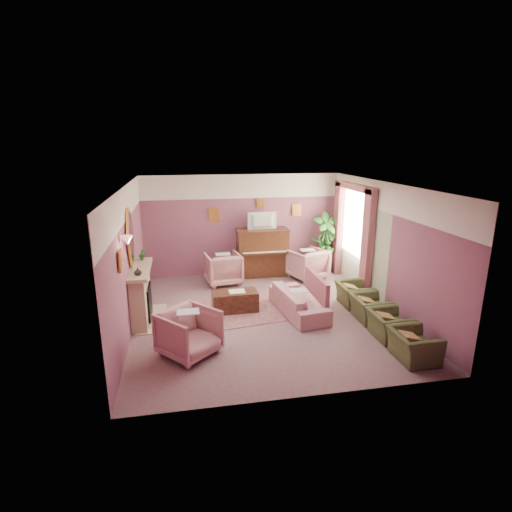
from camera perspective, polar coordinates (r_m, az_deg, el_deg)
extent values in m
cube|color=#7B5B5F|center=(8.82, 1.17, -8.32)|extent=(5.50, 6.00, 0.01)
cube|color=white|center=(8.10, 1.28, 10.09)|extent=(5.50, 6.00, 0.01)
cube|color=#70476B|center=(11.23, -1.92, 4.45)|extent=(5.50, 0.02, 2.80)
cube|color=#70476B|center=(5.61, 7.55, -7.49)|extent=(5.50, 0.02, 2.80)
cube|color=#70476B|center=(8.26, -17.81, -0.47)|extent=(0.02, 6.00, 2.80)
cube|color=#70476B|center=(9.30, 18.06, 1.28)|extent=(0.02, 6.00, 2.80)
cube|color=white|center=(11.06, -1.96, 9.91)|extent=(5.50, 0.01, 0.65)
cube|color=beige|center=(10.49, 14.51, 1.32)|extent=(0.01, 3.00, 2.15)
cube|color=tan|center=(8.69, -16.14, -5.44)|extent=(0.30, 1.40, 1.10)
cube|color=black|center=(8.73, -15.41, -6.33)|extent=(0.18, 0.72, 0.68)
cube|color=orange|center=(8.80, -15.06, -7.41)|extent=(0.06, 0.54, 0.10)
cube|color=tan|center=(8.50, -16.23, -1.84)|extent=(0.40, 1.55, 0.07)
cube|color=tan|center=(8.88, -14.57, -8.63)|extent=(0.55, 1.50, 0.02)
ellipsoid|color=gold|center=(8.35, -17.54, 2.57)|extent=(0.04, 0.72, 1.20)
ellipsoid|color=white|center=(8.34, -17.37, 2.57)|extent=(0.01, 0.60, 1.06)
cone|color=pink|center=(7.28, -17.93, 2.13)|extent=(0.20, 0.20, 0.16)
cube|color=#462514|center=(11.18, 0.90, 0.46)|extent=(1.40, 0.60, 1.30)
cube|color=#462514|center=(10.83, 1.27, 0.34)|extent=(1.30, 0.12, 0.06)
cube|color=white|center=(10.82, 1.27, 0.54)|extent=(1.20, 0.08, 0.02)
cube|color=#462514|center=(11.02, 0.91, 3.77)|extent=(1.45, 0.65, 0.04)
imported|color=black|center=(10.92, 0.97, 5.21)|extent=(0.80, 0.12, 0.48)
cube|color=gold|center=(11.04, -6.03, 5.87)|extent=(0.30, 0.03, 0.38)
cube|color=gold|center=(11.45, 5.83, 6.54)|extent=(0.26, 0.03, 0.34)
cube|color=gold|center=(11.17, 0.64, 7.53)|extent=(0.22, 0.03, 0.26)
cube|color=gold|center=(7.02, -18.81, -0.64)|extent=(0.03, 0.28, 0.36)
cube|color=beige|center=(10.56, 14.00, 4.93)|extent=(0.03, 1.40, 1.80)
cube|color=#984E58|center=(9.80, 15.61, 1.60)|extent=(0.16, 0.34, 2.60)
cube|color=#984E58|center=(11.44, 11.62, 3.84)|extent=(0.16, 0.34, 2.60)
cube|color=#984E58|center=(10.41, 13.91, 9.58)|extent=(0.16, 2.20, 0.16)
imported|color=#246522|center=(8.98, -15.94, 0.24)|extent=(0.16, 0.16, 0.28)
imported|color=white|center=(8.00, -16.53, -2.16)|extent=(0.16, 0.16, 0.16)
cube|color=#8C5357|center=(9.06, -2.40, -7.64)|extent=(2.74, 2.15, 0.01)
cube|color=#402114|center=(8.93, -3.04, -6.46)|extent=(1.01, 0.53, 0.45)
cube|color=white|center=(8.86, -2.74, -5.06)|extent=(0.35, 0.28, 0.01)
imported|color=#C5898B|center=(8.81, 6.09, -5.83)|extent=(0.62, 1.85, 0.75)
cube|color=#984E58|center=(8.84, 8.63, -4.25)|extent=(0.09, 1.40, 0.51)
imported|color=#C5898B|center=(10.58, -4.72, -1.57)|extent=(0.88, 0.88, 0.91)
imported|color=#C5898B|center=(11.04, 7.32, -0.91)|extent=(0.88, 0.88, 0.91)
imported|color=#C5898B|center=(7.17, -9.56, -10.48)|extent=(0.88, 0.88, 0.91)
imported|color=#46502B|center=(7.48, 21.60, -11.22)|extent=(0.57, 0.81, 0.70)
imported|color=#46502B|center=(8.11, 18.55, -8.77)|extent=(0.57, 0.81, 0.70)
imported|color=#46502B|center=(8.77, 15.98, -6.66)|extent=(0.57, 0.81, 0.70)
imported|color=#46502B|center=(9.45, 13.80, -4.84)|extent=(0.57, 0.81, 0.70)
cylinder|color=silver|center=(11.54, 9.43, -0.81)|extent=(0.52, 0.52, 0.70)
imported|color=#246522|center=(11.41, 9.55, 1.69)|extent=(0.30, 0.30, 0.34)
imported|color=#246522|center=(11.36, 10.28, 1.45)|extent=(0.16, 0.16, 0.28)
cylinder|color=#945D4A|center=(11.63, 9.70, -1.62)|extent=(0.34, 0.34, 0.34)
imported|color=#246522|center=(11.40, 9.91, 2.65)|extent=(0.76, 0.76, 1.44)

